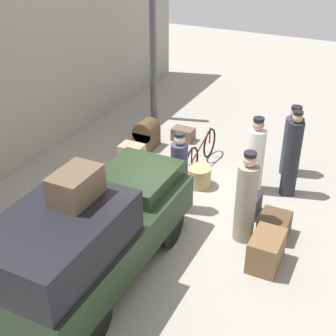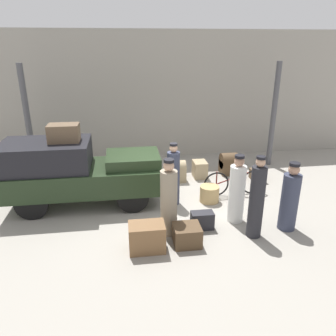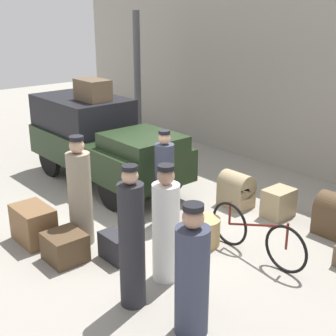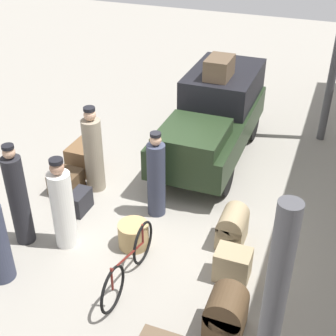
# 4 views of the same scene
# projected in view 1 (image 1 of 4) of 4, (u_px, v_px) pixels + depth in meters

# --- Properties ---
(ground_plane) EXTENTS (30.00, 30.00, 0.00)m
(ground_plane) POSITION_uv_depth(u_px,v_px,m) (173.00, 217.00, 9.16)
(ground_plane) COLOR gray
(canopy_pillar_right) EXTENTS (0.18, 0.18, 3.51)m
(canopy_pillar_right) POSITION_uv_depth(u_px,v_px,m) (153.00, 57.00, 12.51)
(canopy_pillar_right) COLOR #4C4C51
(canopy_pillar_right) RESTS_ON ground
(truck) EXTENTS (3.94, 1.56, 1.74)m
(truck) POSITION_uv_depth(u_px,v_px,m) (90.00, 235.00, 7.12)
(truck) COLOR black
(truck) RESTS_ON ground
(bicycle) EXTENTS (1.79, 0.04, 0.76)m
(bicycle) POSITION_uv_depth(u_px,v_px,m) (201.00, 152.00, 10.73)
(bicycle) COLOR black
(bicycle) RESTS_ON ground
(wicker_basket) EXTENTS (0.52, 0.52, 0.44)m
(wicker_basket) POSITION_uv_depth(u_px,v_px,m) (199.00, 177.00, 10.06)
(wicker_basket) COLOR tan
(wicker_basket) RESTS_ON ground
(porter_standing_middle) EXTENTS (0.33, 0.33, 1.67)m
(porter_standing_middle) POSITION_uv_depth(u_px,v_px,m) (179.00, 175.00, 9.03)
(porter_standing_middle) COLOR #33384C
(porter_standing_middle) RESTS_ON ground
(porter_carrying_trunk) EXTENTS (0.38, 0.38, 1.67)m
(porter_carrying_trunk) POSITION_uv_depth(u_px,v_px,m) (255.00, 158.00, 9.65)
(porter_carrying_trunk) COLOR white
(porter_carrying_trunk) RESTS_ON ground
(porter_lifting_near_truck) EXTENTS (0.40, 0.40, 1.61)m
(porter_lifting_near_truck) POSITION_uv_depth(u_px,v_px,m) (292.00, 144.00, 10.29)
(porter_lifting_near_truck) COLOR #33384C
(porter_lifting_near_truck) RESTS_ON ground
(conductor_in_dark_uniform) EXTENTS (0.37, 0.37, 1.77)m
(conductor_in_dark_uniform) POSITION_uv_depth(u_px,v_px,m) (246.00, 201.00, 8.20)
(conductor_in_dark_uniform) COLOR gray
(conductor_in_dark_uniform) RESTS_ON ground
(porter_with_bicycle) EXTENTS (0.32, 0.32, 1.87)m
(porter_with_bicycle) POSITION_uv_depth(u_px,v_px,m) (292.00, 157.00, 9.47)
(porter_with_bicycle) COLOR #232328
(porter_with_bicycle) RESTS_ON ground
(trunk_large_brown) EXTENTS (0.36, 0.55, 0.32)m
(trunk_large_brown) POSITION_uv_depth(u_px,v_px,m) (183.00, 134.00, 12.03)
(trunk_large_brown) COLOR brown
(trunk_large_brown) RESTS_ON ground
(suitcase_tan_flat) EXTENTS (0.41, 0.54, 0.52)m
(suitcase_tan_flat) POSITION_uv_depth(u_px,v_px,m) (132.00, 155.00, 10.82)
(suitcase_tan_flat) COLOR #9E8966
(suitcase_tan_flat) RESTS_ON ground
(trunk_barrel_dark) EXTENTS (0.60, 0.44, 0.67)m
(trunk_barrel_dark) POSITION_uv_depth(u_px,v_px,m) (121.00, 170.00, 10.07)
(trunk_barrel_dark) COLOR #9E8966
(trunk_barrel_dark) RESTS_ON ground
(trunk_wicker_pale) EXTENTS (0.53, 0.52, 0.71)m
(trunk_wicker_pale) POSITION_uv_depth(u_px,v_px,m) (146.00, 134.00, 11.62)
(trunk_wicker_pale) COLOR #4C3823
(trunk_wicker_pale) RESTS_ON ground
(suitcase_black_upright) EXTENTS (0.57, 0.53, 0.43)m
(suitcase_black_upright) POSITION_uv_depth(u_px,v_px,m) (274.00, 225.00, 8.56)
(suitcase_black_upright) COLOR #4C3823
(suitcase_black_upright) RESTS_ON ground
(suitcase_small_leather) EXTENTS (0.74, 0.50, 0.59)m
(suitcase_small_leather) POSITION_uv_depth(u_px,v_px,m) (266.00, 251.00, 7.82)
(suitcase_small_leather) COLOR brown
(suitcase_small_leather) RESTS_ON ground
(trunk_umber_medium) EXTENTS (0.52, 0.29, 0.41)m
(trunk_umber_medium) POSITION_uv_depth(u_px,v_px,m) (251.00, 205.00, 9.15)
(trunk_umber_medium) COLOR #232328
(trunk_umber_medium) RESTS_ON ground
(trunk_on_truck_roof) EXTENTS (0.75, 0.50, 0.43)m
(trunk_on_truck_roof) POSITION_uv_depth(u_px,v_px,m) (76.00, 185.00, 6.47)
(trunk_on_truck_roof) COLOR brown
(trunk_on_truck_roof) RESTS_ON truck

